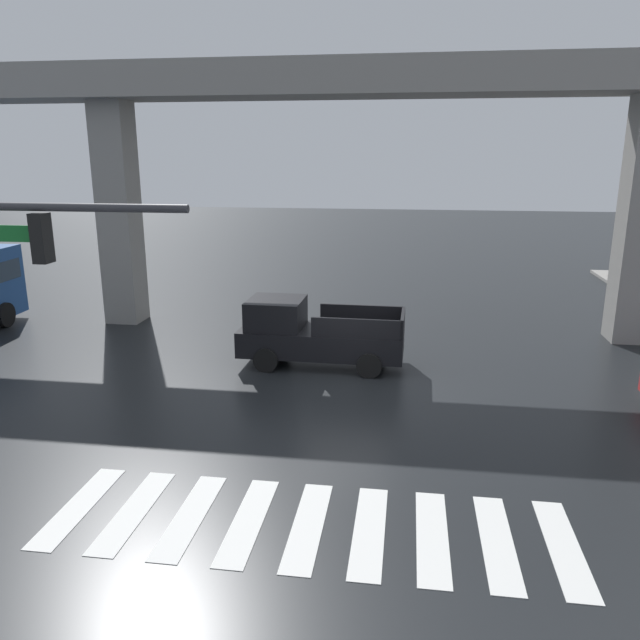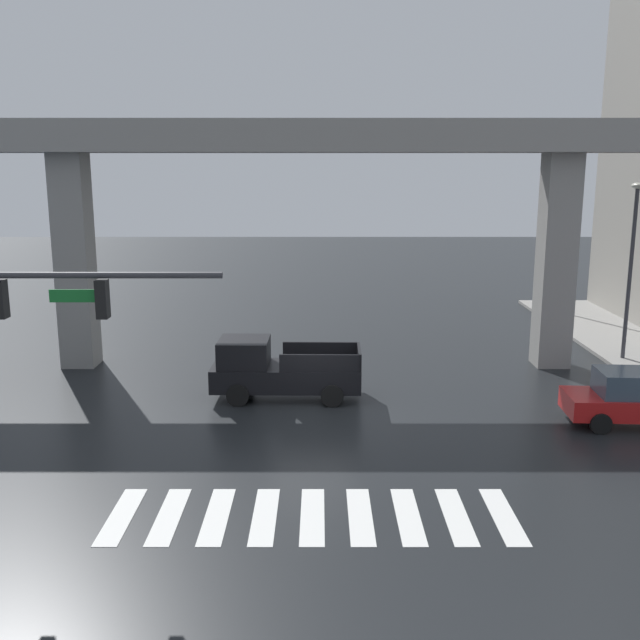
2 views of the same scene
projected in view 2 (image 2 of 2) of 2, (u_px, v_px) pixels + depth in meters
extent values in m
plane|color=black|center=(315.00, 419.00, 23.05)|extent=(120.00, 120.00, 0.00)
cube|color=silver|center=(122.00, 516.00, 16.70)|extent=(0.55, 2.80, 0.01)
cube|color=silver|center=(169.00, 516.00, 16.70)|extent=(0.55, 2.80, 0.01)
cube|color=silver|center=(217.00, 516.00, 16.70)|extent=(0.55, 2.80, 0.01)
cube|color=silver|center=(265.00, 516.00, 16.70)|extent=(0.55, 2.80, 0.01)
cube|color=silver|center=(313.00, 516.00, 16.70)|extent=(0.55, 2.80, 0.01)
cube|color=silver|center=(360.00, 516.00, 16.70)|extent=(0.55, 2.80, 0.01)
cube|color=silver|center=(408.00, 516.00, 16.70)|extent=(0.55, 2.80, 0.01)
cube|color=silver|center=(456.00, 516.00, 16.70)|extent=(0.55, 2.80, 0.01)
cube|color=silver|center=(504.00, 516.00, 16.70)|extent=(0.55, 2.80, 0.01)
cube|color=gray|center=(316.00, 136.00, 27.50)|extent=(52.93, 2.53, 1.20)
cube|color=gray|center=(75.00, 262.00, 28.50)|extent=(1.30, 1.30, 8.37)
cube|color=gray|center=(556.00, 262.00, 28.50)|extent=(1.30, 1.30, 8.37)
cube|color=black|center=(287.00, 376.00, 25.05)|extent=(5.13, 1.99, 0.80)
cube|color=black|center=(244.00, 352.00, 24.90)|extent=(1.73, 1.78, 0.90)
cube|color=#3F5160|center=(231.00, 352.00, 24.91)|extent=(0.13, 1.67, 0.77)
cube|color=black|center=(319.00, 363.00, 24.03)|extent=(2.65, 0.15, 0.60)
cube|color=black|center=(320.00, 350.00, 25.74)|extent=(2.65, 0.15, 0.60)
cube|color=black|center=(359.00, 357.00, 24.86)|extent=(0.13, 1.75, 0.60)
cylinder|color=black|center=(238.00, 395.00, 24.28)|extent=(0.76, 0.29, 0.76)
cylinder|color=black|center=(244.00, 379.00, 26.05)|extent=(0.76, 0.29, 0.76)
cylinder|color=black|center=(332.00, 395.00, 24.22)|extent=(0.76, 0.29, 0.76)
cylinder|color=black|center=(333.00, 380.00, 25.99)|extent=(0.76, 0.29, 0.76)
cube|color=red|center=(637.00, 405.00, 22.47)|extent=(4.39, 2.00, 0.64)
cube|color=#384756|center=(635.00, 383.00, 22.33)|extent=(2.32, 1.62, 0.76)
cylinder|color=black|center=(584.00, 405.00, 23.45)|extent=(0.65, 0.28, 0.64)
cylinder|color=black|center=(601.00, 423.00, 21.77)|extent=(0.65, 0.28, 0.64)
cylinder|color=#38383D|center=(73.00, 275.00, 15.53)|extent=(6.40, 0.14, 0.14)
cube|color=black|center=(1.00, 299.00, 15.64)|extent=(0.24, 0.32, 0.84)
sphere|color=green|center=(2.00, 311.00, 15.70)|extent=(0.17, 0.17, 0.17)
cube|color=black|center=(103.00, 299.00, 15.64)|extent=(0.24, 0.32, 0.84)
sphere|color=green|center=(103.00, 311.00, 15.69)|extent=(0.17, 0.17, 0.17)
cube|color=#19722D|center=(75.00, 296.00, 15.63)|extent=(1.10, 0.04, 0.28)
cylinder|color=#38383D|center=(630.00, 277.00, 29.17)|extent=(0.16, 0.16, 7.00)
ellipsoid|color=beige|center=(638.00, 186.00, 28.42)|extent=(0.44, 0.70, 0.24)
cylinder|color=#38383D|center=(550.00, 248.00, 39.31)|extent=(0.16, 0.16, 7.00)
ellipsoid|color=beige|center=(555.00, 180.00, 38.55)|extent=(0.44, 0.70, 0.24)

